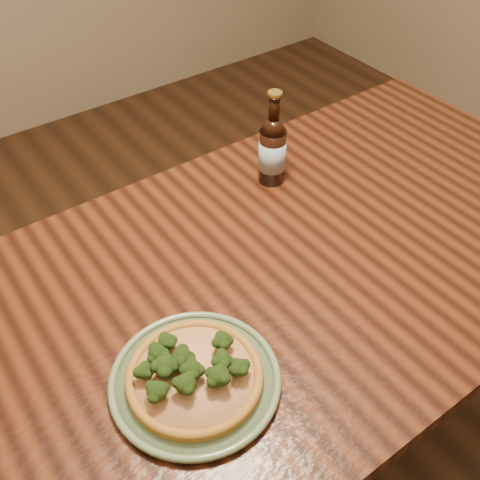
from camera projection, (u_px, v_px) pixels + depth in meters
ground at (307, 444)px, 1.72m from camera, size 4.50×4.50×0.00m
table at (301, 279)px, 1.33m from camera, size 1.60×0.90×0.75m
plate at (195, 380)px, 1.01m from camera, size 0.31×0.31×0.02m
pizza at (193, 374)px, 0.99m from camera, size 0.25×0.25×0.07m
beer_bottle at (272, 150)px, 1.40m from camera, size 0.07×0.07×0.25m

